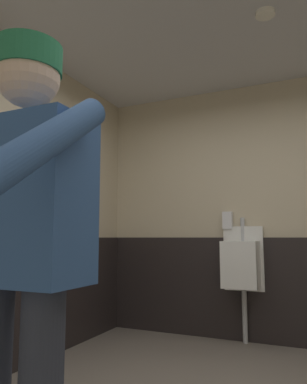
% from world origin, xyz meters
% --- Properties ---
extents(wall_back, '(4.09, 0.12, 2.66)m').
position_xyz_m(wall_back, '(0.00, 2.04, 1.33)').
color(wall_back, beige).
rests_on(wall_back, ground_plane).
extents(wainscot_band_back, '(3.49, 0.03, 1.04)m').
position_xyz_m(wainscot_band_back, '(0.00, 1.96, 0.52)').
color(wainscot_band_back, black).
rests_on(wainscot_band_back, ground_plane).
extents(downlight_far, '(0.14, 0.14, 0.03)m').
position_xyz_m(downlight_far, '(0.21, 0.69, 2.65)').
color(downlight_far, white).
extents(urinal_solo, '(0.40, 0.34, 1.24)m').
position_xyz_m(urinal_solo, '(-0.23, 1.82, 0.78)').
color(urinal_solo, white).
rests_on(urinal_solo, ground_plane).
extents(person, '(0.69, 0.60, 1.73)m').
position_xyz_m(person, '(-0.45, -0.93, 1.03)').
color(person, '#2D3342').
rests_on(person, ground_plane).
extents(soap_dispenser, '(0.10, 0.07, 0.18)m').
position_xyz_m(soap_dispenser, '(-0.39, 1.94, 1.22)').
color(soap_dispenser, silver).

